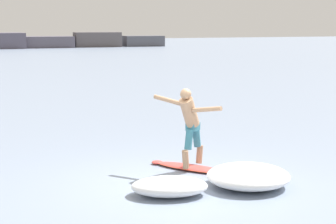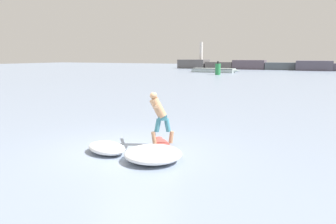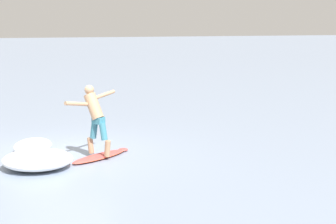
# 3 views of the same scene
# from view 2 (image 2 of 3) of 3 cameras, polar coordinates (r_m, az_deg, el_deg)

# --- Properties ---
(ground_plane) EXTENTS (200.00, 200.00, 0.00)m
(ground_plane) POSITION_cam_2_polar(r_m,az_deg,el_deg) (10.16, -6.30, -6.41)
(ground_plane) COLOR #7B8AA2
(rock_jetty_breakwater) EXTENTS (50.10, 4.92, 5.88)m
(rock_jetty_breakwater) POSITION_cam_2_polar(r_m,az_deg,el_deg) (70.79, 19.31, 7.66)
(rock_jetty_breakwater) COLOR #565355
(rock_jetty_breakwater) RESTS_ON ground
(surfboard) EXTENTS (1.39, 1.71, 0.22)m
(surfboard) POSITION_cam_2_polar(r_m,az_deg,el_deg) (10.45, -0.97, -5.65)
(surfboard) COLOR #E24843
(surfboard) RESTS_ON ground
(surfer) EXTENTS (1.02, 1.36, 1.64)m
(surfer) POSITION_cam_2_polar(r_m,az_deg,el_deg) (10.19, -1.59, -0.23)
(surfer) COLOR tan
(surfer) RESTS_ON surfboard
(fishing_boat_near_jetty) EXTENTS (8.64, 2.43, 0.70)m
(fishing_boat_near_jetty) POSITION_cam_2_polar(r_m,az_deg,el_deg) (57.16, 8.08, 7.22)
(fishing_boat_near_jetty) COLOR #A4B4B3
(fishing_boat_near_jetty) RESTS_ON ground
(channel_marker_buoy) EXTENTS (0.80, 0.80, 2.02)m
(channel_marker_buoy) POSITION_cam_2_polar(r_m,az_deg,el_deg) (49.98, 8.68, 7.40)
(channel_marker_buoy) COLOR #288447
(channel_marker_buoy) RESTS_ON ground
(wave_foam_at_tail) EXTENTS (2.03, 2.01, 0.39)m
(wave_foam_at_tail) POSITION_cam_2_polar(r_m,az_deg,el_deg) (8.93, -2.62, -7.34)
(wave_foam_at_tail) COLOR white
(wave_foam_at_tail) RESTS_ON ground
(wave_foam_at_nose) EXTENTS (1.57, 1.28, 0.32)m
(wave_foam_at_nose) POSITION_cam_2_polar(r_m,az_deg,el_deg) (9.79, -10.63, -6.17)
(wave_foam_at_nose) COLOR white
(wave_foam_at_nose) RESTS_ON ground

